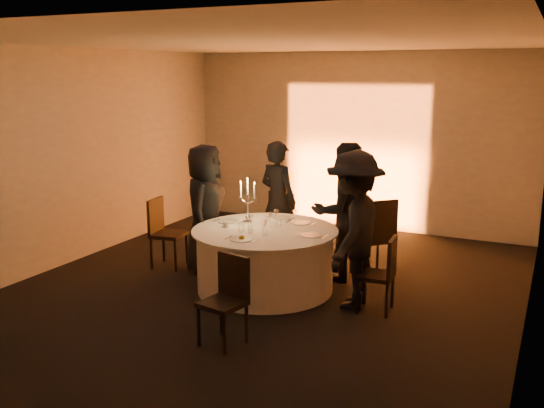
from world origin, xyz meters
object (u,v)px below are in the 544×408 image
at_px(chair_left, 163,228).
at_px(chair_back_right, 376,233).
at_px(banquet_table, 265,260).
at_px(guest_left, 205,209).
at_px(coffee_cup, 226,225).
at_px(chair_front, 227,295).
at_px(chair_back_left, 286,220).
at_px(chair_right, 382,271).
at_px(guest_right, 354,230).
at_px(candelabra, 248,207).
at_px(guest_back_right, 344,212).
at_px(guest_back_left, 278,201).

distance_m(chair_left, chair_back_right, 2.90).
relative_size(banquet_table, chair_left, 1.88).
distance_m(chair_back_right, guest_left, 2.28).
bearing_deg(guest_left, coffee_cup, -143.28).
height_order(chair_left, chair_front, chair_left).
bearing_deg(chair_back_left, chair_front, 115.41).
distance_m(chair_left, chair_right, 3.21).
xyz_separation_m(chair_left, coffee_cup, (1.19, -0.32, 0.26)).
xyz_separation_m(guest_right, candelabra, (-1.51, 0.27, 0.07)).
distance_m(chair_left, chair_back_left, 1.76).
distance_m(chair_back_left, guest_back_right, 1.26).
relative_size(chair_back_right, candelabra, 1.82).
bearing_deg(chair_left, guest_left, -90.69).
xyz_separation_m(chair_right, guest_back_left, (-1.91, 1.33, 0.37)).
bearing_deg(chair_back_left, chair_left, 52.13).
relative_size(chair_left, chair_front, 1.07).
xyz_separation_m(banquet_table, coffee_cup, (-0.50, -0.10, 0.42)).
distance_m(chair_right, guest_right, 0.55).
bearing_deg(guest_back_right, guest_back_left, -65.23).
relative_size(chair_back_left, guest_right, 0.54).
bearing_deg(chair_front, guest_back_left, 116.21).
bearing_deg(chair_back_right, banquet_table, -2.69).
bearing_deg(chair_back_left, banquet_table, 116.17).
bearing_deg(guest_left, guest_right, -115.83).
xyz_separation_m(chair_back_left, guest_back_left, (-0.07, -0.11, 0.31)).
relative_size(chair_back_right, chair_right, 1.23).
relative_size(chair_left, guest_right, 0.53).
bearing_deg(coffee_cup, guest_right, 1.86).
relative_size(guest_left, guest_back_right, 0.96).
xyz_separation_m(chair_back_right, coffee_cup, (-1.61, -1.10, 0.19)).
bearing_deg(chair_back_right, chair_right, 65.32).
bearing_deg(chair_right, chair_back_right, -163.86).
distance_m(chair_front, guest_left, 2.33).
distance_m(banquet_table, chair_right, 1.52).
height_order(banquet_table, chair_back_left, chair_back_left).
relative_size(chair_front, guest_back_left, 0.52).
height_order(guest_right, candelabra, guest_right).
height_order(banquet_table, candelabra, candelabra).
xyz_separation_m(banquet_table, chair_back_left, (-0.33, 1.35, 0.17)).
height_order(chair_back_right, guest_back_right, guest_back_right).
relative_size(chair_back_right, chair_front, 1.20).
distance_m(chair_front, coffee_cup, 1.68).
bearing_deg(chair_back_right, guest_back_right, -14.35).
bearing_deg(guest_right, coffee_cup, -90.32).
bearing_deg(chair_left, coffee_cup, -113.73).
bearing_deg(banquet_table, chair_back_right, 41.93).
distance_m(guest_back_left, coffee_cup, 1.34).
xyz_separation_m(guest_back_left, guest_back_right, (1.15, -0.46, 0.04)).
height_order(chair_left, guest_back_right, guest_back_right).
height_order(coffee_cup, candelabra, candelabra).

